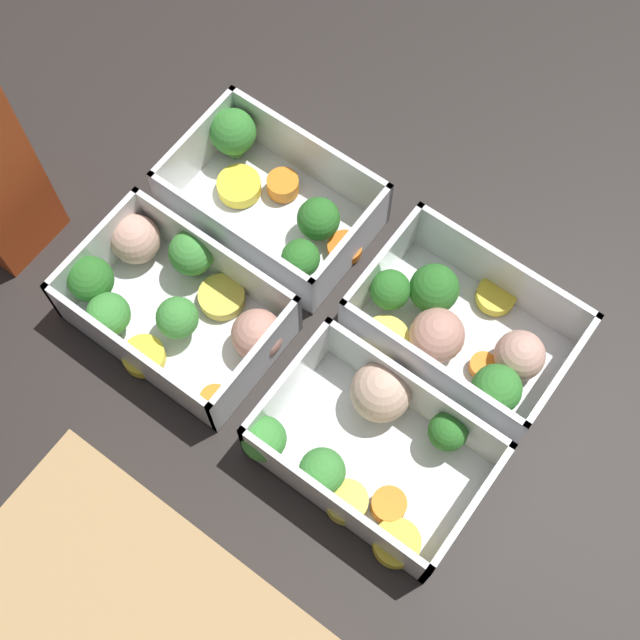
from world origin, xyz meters
name	(u,v)px	position (x,y,z in m)	size (l,w,h in m)	color
ground_plane	(320,330)	(0.00, 0.00, 0.00)	(4.00, 4.00, 0.00)	#282321
container_near_left	(459,331)	(-0.09, -0.05, 0.02)	(0.16, 0.13, 0.06)	white
container_near_right	(274,198)	(0.10, -0.06, 0.02)	(0.17, 0.11, 0.06)	white
container_far_left	(366,444)	(-0.09, 0.06, 0.02)	(0.17, 0.13, 0.06)	white
container_far_right	(171,299)	(0.10, 0.06, 0.02)	(0.19, 0.12, 0.06)	white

